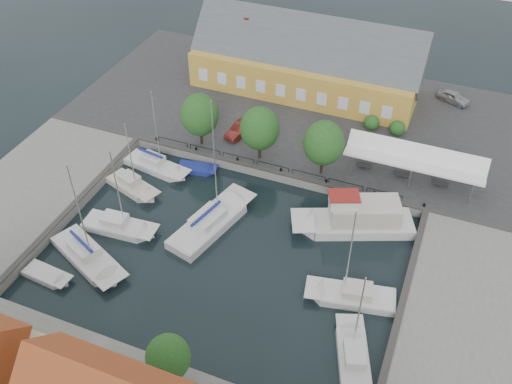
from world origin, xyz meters
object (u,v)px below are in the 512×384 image
west_boat_b (132,187)px  car_silver (454,97)px  east_boat_c (353,358)px  west_boat_a (156,167)px  tent_canopy (415,158)px  east_boat_b (352,297)px  west_boat_d (88,257)px  center_sailboat (211,223)px  launch_sw (47,276)px  launch_nw (197,169)px  trawler (357,220)px  west_boat_c (119,227)px  warehouse (303,62)px  car_red (240,129)px

west_boat_b → car_silver: bearing=44.4°
east_boat_c → west_boat_a: bearing=149.6°
tent_canopy → east_boat_b: size_ratio=1.31×
east_boat_c → west_boat_d: west_boat_d is taller
west_boat_b → center_sailboat: bearing=-11.2°
launch_sw → launch_nw: launch_sw is taller
tent_canopy → car_silver: tent_canopy is taller
tent_canopy → east_boat_c: (-0.23, -22.64, -3.42)m
center_sailboat → west_boat_b: bearing=168.8°
center_sailboat → launch_nw: size_ratio=3.09×
trawler → launch_sw: bearing=-145.7°
center_sailboat → east_boat_b: size_ratio=1.34×
west_boat_a → launch_nw: bearing=19.0°
trawler → west_boat_c: size_ratio=1.18×
warehouse → east_boat_c: 40.21m
east_boat_c → west_boat_c: (-24.68, 5.66, 0.00)m
west_boat_c → launch_sw: (-2.65, -7.57, -0.17)m
trawler → east_boat_b: size_ratio=1.14×
car_silver → west_boat_d: (-27.50, -38.47, -1.43)m
center_sailboat → launch_sw: center_sailboat is taller
west_boat_a → west_boat_d: size_ratio=0.87×
west_boat_a → launch_sw: size_ratio=2.19×
west_boat_b → west_boat_c: west_boat_c is taller
trawler → launch_nw: 18.58m
center_sailboat → east_boat_c: center_sailboat is taller
center_sailboat → east_boat_b: center_sailboat is taller
center_sailboat → west_boat_c: size_ratio=1.40×
tent_canopy → west_boat_c: west_boat_c is taller
east_boat_b → launch_nw: 23.03m
center_sailboat → launch_nw: 9.00m
west_boat_d → center_sailboat: bearing=43.5°
trawler → east_boat_b: east_boat_b is taller
east_boat_c → launch_sw: 27.40m
car_silver → west_boat_b: bearing=156.9°
west_boat_c → launch_sw: size_ratio=2.14×
tent_canopy → east_boat_c: east_boat_c is taller
trawler → car_silver: bearing=77.3°
car_red → launch_nw: 7.30m
car_silver → east_boat_c: size_ratio=0.44×
east_boat_b → west_boat_c: (-23.14, -0.13, 0.00)m
car_red → east_boat_c: bearing=-37.4°
trawler → launch_nw: size_ratio=2.63×
west_boat_c → launch_sw: 8.02m
warehouse → launch_sw: 40.17m
launch_sw → launch_nw: bearing=73.5°
trawler → west_boat_c: 23.06m
west_boat_d → launch_sw: west_boat_d is taller
car_silver → west_boat_d: west_boat_d is taller
tent_canopy → car_red: 19.79m
launch_sw → west_boat_b: bearing=86.9°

